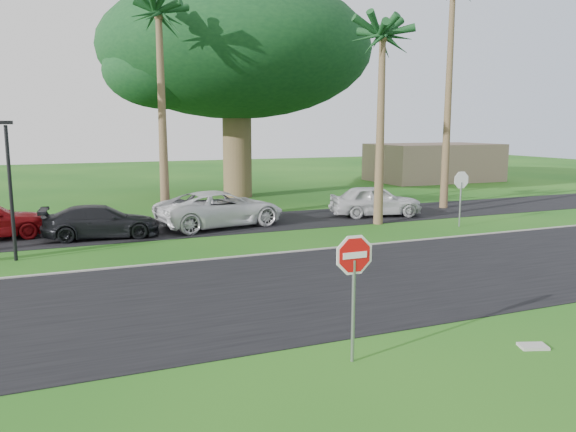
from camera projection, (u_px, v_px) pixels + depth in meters
The scene contains 15 objects.
ground at pixel (273, 316), 13.35m from camera, with size 120.00×120.00×0.00m, color #134A12.
road at pixel (246, 293), 15.17m from camera, with size 120.00×8.00×0.02m, color black.
parking_strip at pixel (172, 228), 24.76m from camera, with size 120.00×5.00×0.02m, color black.
curb at pixel (209, 259), 18.87m from camera, with size 120.00×0.12×0.06m, color gray.
stop_sign_near at pixel (354, 272), 10.51m from camera, with size 1.05×0.07×2.62m.
stop_sign_far at pixel (461, 187), 24.88m from camera, with size 1.05×0.07×2.62m.
palm_center at pixel (159, 18), 24.66m from camera, with size 5.00×5.00×10.50m.
palm_right_near at pixel (383, 40), 24.55m from camera, with size 5.00×5.00×9.50m.
canopy_tree at pixel (236, 51), 34.25m from camera, with size 16.50×16.50×13.12m.
streetlight_right at pixel (10, 182), 18.43m from camera, with size 0.45×0.25×4.64m.
building_far at pixel (434, 162), 45.86m from camera, with size 10.00×6.00×3.00m, color gray.
car_dark at pixel (101, 222), 22.50m from camera, with size 1.84×4.53×1.31m, color black.
car_minivan at pixel (221, 209), 25.03m from camera, with size 2.65×5.75×1.60m, color silver.
car_pickup at pixel (375, 201), 27.90m from camera, with size 1.82×4.51×1.54m, color silver.
utility_slab at pixel (533, 346), 11.45m from camera, with size 0.55×0.35×0.06m, color #A0A098.
Camera 1 is at (-4.53, -11.97, 4.49)m, focal length 35.00 mm.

